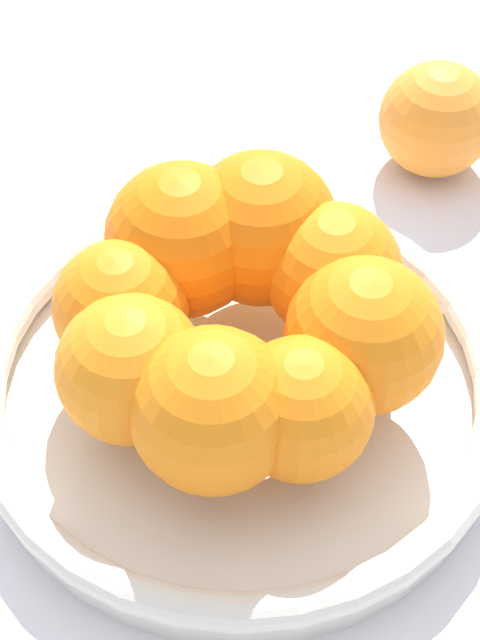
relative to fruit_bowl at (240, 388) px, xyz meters
The scene contains 4 objects.
ground_plane 0.02m from the fruit_bowl, ahead, with size 4.00×4.00×0.00m, color silver.
fruit_bowl is the anchor object (origin of this frame).
orange_pile 0.06m from the fruit_bowl, 125.75° to the left, with size 0.19×0.19×0.08m.
stray_orange 0.24m from the fruit_bowl, 92.10° to the left, with size 0.08×0.08×0.08m, color orange.
Camera 1 is at (0.19, -0.29, 0.48)m, focal length 60.00 mm.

